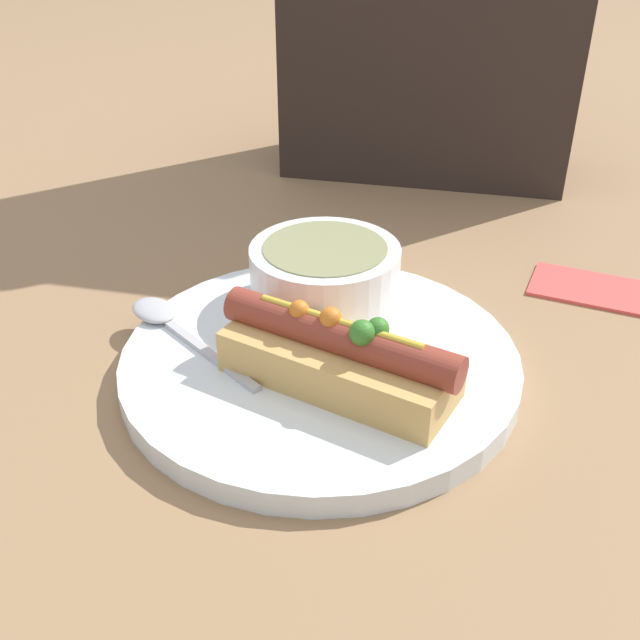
% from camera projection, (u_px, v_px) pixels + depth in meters
% --- Properties ---
extents(ground_plane, '(4.00, 4.00, 0.00)m').
position_uv_depth(ground_plane, '(320.00, 372.00, 0.53)').
color(ground_plane, '#93704C').
extents(dinner_plate, '(0.28, 0.28, 0.02)m').
position_uv_depth(dinner_plate, '(320.00, 362.00, 0.53)').
color(dinner_plate, white).
rests_on(dinner_plate, ground_plane).
extents(hot_dog, '(0.16, 0.10, 0.06)m').
position_uv_depth(hot_dog, '(339.00, 356.00, 0.48)').
color(hot_dog, tan).
rests_on(hot_dog, dinner_plate).
extents(soup_bowl, '(0.11, 0.11, 0.05)m').
position_uv_depth(soup_bowl, '(325.00, 273.00, 0.57)').
color(soup_bowl, white).
rests_on(soup_bowl, dinner_plate).
extents(spoon, '(0.13, 0.10, 0.01)m').
position_uv_depth(spoon, '(165.00, 319.00, 0.55)').
color(spoon, '#B7B7BC').
rests_on(spoon, dinner_plate).
extents(napkin, '(0.12, 0.08, 0.01)m').
position_uv_depth(napkin, '(597.00, 289.00, 0.63)').
color(napkin, '#E04C47').
rests_on(napkin, ground_plane).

